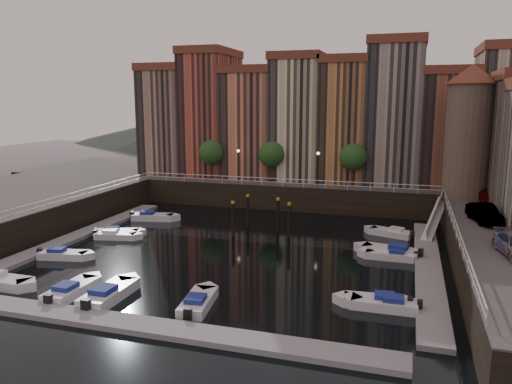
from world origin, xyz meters
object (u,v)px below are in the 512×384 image
(mooring_pilings, at_px, (262,217))
(boat_left_1, at_px, (62,255))
(boat_left_2, at_px, (115,235))
(car_a, at_px, (484,195))
(corner_tower, at_px, (469,130))
(gangway, at_px, (435,216))
(car_b, at_px, (484,215))

(mooring_pilings, xyz_separation_m, boat_left_1, (-13.74, -13.01, -1.32))
(boat_left_2, distance_m, car_a, 37.16)
(corner_tower, bearing_deg, boat_left_1, -146.83)
(corner_tower, xyz_separation_m, boat_left_2, (-32.50, -15.09, -9.87))
(boat_left_2, height_order, car_a, car_a)
(corner_tower, bearing_deg, boat_left_2, -155.09)
(gangway, relative_size, boat_left_2, 1.95)
(mooring_pilings, height_order, boat_left_2, mooring_pilings)
(car_b, bearing_deg, gangway, 104.77)
(corner_tower, xyz_separation_m, car_b, (0.55, -11.16, -6.42))
(boat_left_1, height_order, car_a, car_a)
(mooring_pilings, relative_size, car_b, 1.23)
(corner_tower, height_order, boat_left_2, corner_tower)
(gangway, xyz_separation_m, mooring_pilings, (-16.65, -4.26, -0.27))
(boat_left_1, relative_size, car_a, 1.04)
(boat_left_2, bearing_deg, car_a, 10.52)
(gangway, distance_m, boat_left_1, 34.99)
(boat_left_1, bearing_deg, car_b, 6.21)
(mooring_pilings, height_order, boat_left_1, mooring_pilings)
(mooring_pilings, bearing_deg, boat_left_1, -136.57)
(boat_left_2, xyz_separation_m, car_a, (34.32, 13.83, 3.40))
(car_a, bearing_deg, boat_left_1, -169.55)
(corner_tower, xyz_separation_m, boat_left_1, (-33.30, -21.76, -9.86))
(corner_tower, relative_size, car_b, 2.94)
(car_b, bearing_deg, boat_left_2, 174.13)
(mooring_pilings, xyz_separation_m, boat_left_2, (-12.94, -6.33, -1.33))
(boat_left_2, bearing_deg, car_b, -4.64)
(mooring_pilings, distance_m, boat_left_2, 14.47)
(car_a, xyz_separation_m, car_b, (-1.27, -9.90, 0.05))
(boat_left_1, bearing_deg, corner_tower, 21.99)
(gangway, bearing_deg, car_b, -62.59)
(corner_tower, bearing_deg, gangway, -122.80)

